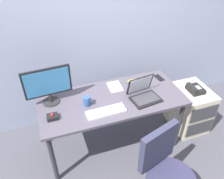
{
  "coord_description": "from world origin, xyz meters",
  "views": [
    {
      "loc": [
        -0.64,
        -1.85,
        2.29
      ],
      "look_at": [
        0.0,
        0.0,
        0.84
      ],
      "focal_mm": 36.23,
      "sensor_mm": 36.0,
      "label": 1
    }
  ],
  "objects_px": {
    "desk_phone": "(195,89)",
    "keyboard": "(106,111)",
    "laptop": "(144,94)",
    "paper_notepad": "(115,87)",
    "file_cabinet": "(189,108)",
    "trackball_mouse": "(52,117)",
    "banana": "(135,80)",
    "office_chair": "(165,177)",
    "coffee_mug": "(87,101)",
    "monitor_main": "(48,84)",
    "cell_phone": "(159,78)"
  },
  "relations": [
    {
      "from": "cell_phone",
      "to": "banana",
      "type": "distance_m",
      "value": 0.32
    },
    {
      "from": "banana",
      "to": "file_cabinet",
      "type": "bearing_deg",
      "value": -19.13
    },
    {
      "from": "desk_phone",
      "to": "office_chair",
      "type": "bearing_deg",
      "value": -136.06
    },
    {
      "from": "paper_notepad",
      "to": "laptop",
      "type": "bearing_deg",
      "value": -51.55
    },
    {
      "from": "file_cabinet",
      "to": "paper_notepad",
      "type": "bearing_deg",
      "value": 167.18
    },
    {
      "from": "keyboard",
      "to": "trackball_mouse",
      "type": "distance_m",
      "value": 0.53
    },
    {
      "from": "file_cabinet",
      "to": "office_chair",
      "type": "distance_m",
      "value": 1.23
    },
    {
      "from": "keyboard",
      "to": "coffee_mug",
      "type": "height_order",
      "value": "coffee_mug"
    },
    {
      "from": "file_cabinet",
      "to": "office_chair",
      "type": "xyz_separation_m",
      "value": [
        -0.88,
        -0.85,
        0.11
      ]
    },
    {
      "from": "desk_phone",
      "to": "laptop",
      "type": "relative_size",
      "value": 0.58
    },
    {
      "from": "laptop",
      "to": "coffee_mug",
      "type": "xyz_separation_m",
      "value": [
        -0.62,
        0.08,
        -0.0
      ]
    },
    {
      "from": "laptop",
      "to": "trackball_mouse",
      "type": "height_order",
      "value": "laptop"
    },
    {
      "from": "file_cabinet",
      "to": "desk_phone",
      "type": "height_order",
      "value": "desk_phone"
    },
    {
      "from": "monitor_main",
      "to": "keyboard",
      "type": "height_order",
      "value": "monitor_main"
    },
    {
      "from": "office_chair",
      "to": "keyboard",
      "type": "bearing_deg",
      "value": 116.44
    },
    {
      "from": "office_chair",
      "to": "monitor_main",
      "type": "relative_size",
      "value": 1.87
    },
    {
      "from": "keyboard",
      "to": "banana",
      "type": "bearing_deg",
      "value": 39.58
    },
    {
      "from": "coffee_mug",
      "to": "office_chair",
      "type": "bearing_deg",
      "value": -60.28
    },
    {
      "from": "file_cabinet",
      "to": "trackball_mouse",
      "type": "relative_size",
      "value": 5.38
    },
    {
      "from": "office_chair",
      "to": "laptop",
      "type": "distance_m",
      "value": 0.88
    },
    {
      "from": "office_chair",
      "to": "coffee_mug",
      "type": "distance_m",
      "value": 1.06
    },
    {
      "from": "cell_phone",
      "to": "desk_phone",
      "type": "bearing_deg",
      "value": -39.14
    },
    {
      "from": "desk_phone",
      "to": "coffee_mug",
      "type": "height_order",
      "value": "coffee_mug"
    },
    {
      "from": "banana",
      "to": "office_chair",
      "type": "bearing_deg",
      "value": -98.25
    },
    {
      "from": "file_cabinet",
      "to": "office_chair",
      "type": "height_order",
      "value": "office_chair"
    },
    {
      "from": "file_cabinet",
      "to": "desk_phone",
      "type": "distance_m",
      "value": 0.33
    },
    {
      "from": "desk_phone",
      "to": "monitor_main",
      "type": "height_order",
      "value": "monitor_main"
    },
    {
      "from": "paper_notepad",
      "to": "banana",
      "type": "relative_size",
      "value": 1.09
    },
    {
      "from": "trackball_mouse",
      "to": "cell_phone",
      "type": "relative_size",
      "value": 0.77
    },
    {
      "from": "coffee_mug",
      "to": "banana",
      "type": "distance_m",
      "value": 0.7
    },
    {
      "from": "laptop",
      "to": "banana",
      "type": "xyz_separation_m",
      "value": [
        0.03,
        0.32,
        -0.03
      ]
    },
    {
      "from": "office_chair",
      "to": "banana",
      "type": "height_order",
      "value": "office_chair"
    },
    {
      "from": "paper_notepad",
      "to": "banana",
      "type": "distance_m",
      "value": 0.27
    },
    {
      "from": "monitor_main",
      "to": "coffee_mug",
      "type": "relative_size",
      "value": 4.59
    },
    {
      "from": "keyboard",
      "to": "trackball_mouse",
      "type": "xyz_separation_m",
      "value": [
        -0.53,
        0.09,
        0.01
      ]
    },
    {
      "from": "trackball_mouse",
      "to": "paper_notepad",
      "type": "bearing_deg",
      "value": 21.38
    },
    {
      "from": "keyboard",
      "to": "cell_phone",
      "type": "height_order",
      "value": "keyboard"
    },
    {
      "from": "office_chair",
      "to": "coffee_mug",
      "type": "xyz_separation_m",
      "value": [
        -0.49,
        0.87,
        0.37
      ]
    },
    {
      "from": "office_chair",
      "to": "coffee_mug",
      "type": "bearing_deg",
      "value": 119.72
    },
    {
      "from": "desk_phone",
      "to": "keyboard",
      "type": "height_order",
      "value": "keyboard"
    },
    {
      "from": "cell_phone",
      "to": "office_chair",
      "type": "bearing_deg",
      "value": -121.45
    },
    {
      "from": "laptop",
      "to": "paper_notepad",
      "type": "relative_size",
      "value": 1.65
    },
    {
      "from": "trackball_mouse",
      "to": "office_chair",
      "type": "bearing_deg",
      "value": -41.8
    },
    {
      "from": "paper_notepad",
      "to": "banana",
      "type": "bearing_deg",
      "value": 5.47
    },
    {
      "from": "keyboard",
      "to": "laptop",
      "type": "height_order",
      "value": "laptop"
    },
    {
      "from": "coffee_mug",
      "to": "cell_phone",
      "type": "relative_size",
      "value": 0.75
    },
    {
      "from": "desk_phone",
      "to": "cell_phone",
      "type": "height_order",
      "value": "cell_phone"
    },
    {
      "from": "desk_phone",
      "to": "keyboard",
      "type": "relative_size",
      "value": 0.48
    },
    {
      "from": "keyboard",
      "to": "file_cabinet",
      "type": "bearing_deg",
      "value": 7.75
    },
    {
      "from": "banana",
      "to": "desk_phone",
      "type": "bearing_deg",
      "value": -20.52
    }
  ]
}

